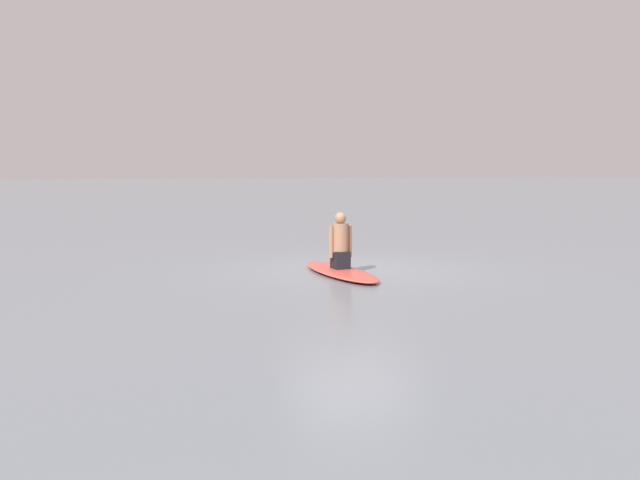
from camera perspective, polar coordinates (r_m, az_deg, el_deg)
ground_plane at (r=13.22m, az=2.81°, el=-2.51°), size 400.00×400.00×0.00m
surfboard at (r=12.65m, az=1.69°, el=-2.61°), size 1.06×2.96×0.12m
person_paddler at (r=12.59m, az=1.70°, el=-0.25°), size 0.45×0.36×1.03m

